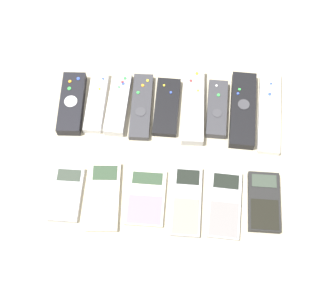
{
  "coord_description": "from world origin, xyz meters",
  "views": [
    {
      "loc": [
        0.02,
        -0.43,
        0.99
      ],
      "look_at": [
        0.0,
        0.03,
        0.01
      ],
      "focal_mm": 50.0,
      "sensor_mm": 36.0,
      "label": 1
    }
  ],
  "objects_px": {
    "remote_0": "(72,103)",
    "remote_7": "(243,110)",
    "remote_4": "(167,107)",
    "remote_8": "(269,112)",
    "remote_5": "(193,106)",
    "remote_2": "(118,103)",
    "calculator_1": "(104,196)",
    "calculator_4": "(224,204)",
    "calculator_0": "(67,194)",
    "calculator_2": "(146,198)",
    "remote_6": "(217,109)",
    "remote_3": "(141,106)",
    "calculator_3": "(187,201)",
    "remote_1": "(96,102)",
    "calculator_5": "(264,202)"
  },
  "relations": [
    {
      "from": "remote_7",
      "to": "calculator_4",
      "type": "relative_size",
      "value": 1.28
    },
    {
      "from": "remote_7",
      "to": "calculator_1",
      "type": "distance_m",
      "value": 0.39
    },
    {
      "from": "calculator_3",
      "to": "calculator_5",
      "type": "distance_m",
      "value": 0.17
    },
    {
      "from": "remote_0",
      "to": "remote_7",
      "type": "xyz_separation_m",
      "value": [
        0.41,
        0.0,
        -0.0
      ]
    },
    {
      "from": "remote_1",
      "to": "remote_3",
      "type": "relative_size",
      "value": 0.93
    },
    {
      "from": "calculator_0",
      "to": "calculator_3",
      "type": "relative_size",
      "value": 0.79
    },
    {
      "from": "remote_4",
      "to": "remote_3",
      "type": "bearing_deg",
      "value": -176.16
    },
    {
      "from": "remote_3",
      "to": "remote_6",
      "type": "xyz_separation_m",
      "value": [
        0.18,
        0.0,
        0.0
      ]
    },
    {
      "from": "remote_5",
      "to": "remote_8",
      "type": "height_order",
      "value": "remote_5"
    },
    {
      "from": "calculator_2",
      "to": "remote_6",
      "type": "bearing_deg",
      "value": 57.2
    },
    {
      "from": "calculator_0",
      "to": "calculator_4",
      "type": "distance_m",
      "value": 0.35
    },
    {
      "from": "remote_8",
      "to": "calculator_1",
      "type": "height_order",
      "value": "remote_8"
    },
    {
      "from": "remote_2",
      "to": "remote_6",
      "type": "distance_m",
      "value": 0.24
    },
    {
      "from": "calculator_0",
      "to": "calculator_4",
      "type": "height_order",
      "value": "calculator_0"
    },
    {
      "from": "remote_3",
      "to": "remote_6",
      "type": "height_order",
      "value": "remote_6"
    },
    {
      "from": "remote_1",
      "to": "calculator_1",
      "type": "height_order",
      "value": "remote_1"
    },
    {
      "from": "remote_0",
      "to": "calculator_0",
      "type": "height_order",
      "value": "remote_0"
    },
    {
      "from": "calculator_1",
      "to": "calculator_0",
      "type": "bearing_deg",
      "value": 176.69
    },
    {
      "from": "remote_0",
      "to": "remote_4",
      "type": "height_order",
      "value": "remote_0"
    },
    {
      "from": "calculator_4",
      "to": "remote_8",
      "type": "bearing_deg",
      "value": 69.0
    },
    {
      "from": "remote_2",
      "to": "calculator_3",
      "type": "bearing_deg",
      "value": -51.04
    },
    {
      "from": "remote_0",
      "to": "remote_3",
      "type": "relative_size",
      "value": 0.93
    },
    {
      "from": "calculator_2",
      "to": "calculator_3",
      "type": "bearing_deg",
      "value": -1.04
    },
    {
      "from": "remote_4",
      "to": "remote_8",
      "type": "bearing_deg",
      "value": 1.42
    },
    {
      "from": "remote_6",
      "to": "calculator_2",
      "type": "xyz_separation_m",
      "value": [
        -0.16,
        -0.23,
        -0.0
      ]
    },
    {
      "from": "remote_2",
      "to": "calculator_1",
      "type": "bearing_deg",
      "value": -89.63
    },
    {
      "from": "remote_8",
      "to": "calculator_0",
      "type": "height_order",
      "value": "remote_8"
    },
    {
      "from": "remote_7",
      "to": "remote_5",
      "type": "bearing_deg",
      "value": -178.96
    },
    {
      "from": "remote_7",
      "to": "calculator_1",
      "type": "relative_size",
      "value": 1.26
    },
    {
      "from": "remote_3",
      "to": "remote_8",
      "type": "distance_m",
      "value": 0.31
    },
    {
      "from": "calculator_0",
      "to": "calculator_4",
      "type": "relative_size",
      "value": 0.8
    },
    {
      "from": "calculator_2",
      "to": "calculator_3",
      "type": "distance_m",
      "value": 0.09
    },
    {
      "from": "remote_0",
      "to": "remote_7",
      "type": "distance_m",
      "value": 0.41
    },
    {
      "from": "calculator_2",
      "to": "remote_2",
      "type": "bearing_deg",
      "value": 110.83
    },
    {
      "from": "remote_3",
      "to": "remote_5",
      "type": "relative_size",
      "value": 0.87
    },
    {
      "from": "remote_7",
      "to": "remote_3",
      "type": "bearing_deg",
      "value": -176.73
    },
    {
      "from": "calculator_3",
      "to": "calculator_1",
      "type": "bearing_deg",
      "value": -179.16
    },
    {
      "from": "remote_5",
      "to": "calculator_4",
      "type": "distance_m",
      "value": 0.25
    },
    {
      "from": "remote_4",
      "to": "remote_1",
      "type": "bearing_deg",
      "value": -179.87
    },
    {
      "from": "remote_3",
      "to": "remote_4",
      "type": "relative_size",
      "value": 1.13
    },
    {
      "from": "remote_2",
      "to": "remote_8",
      "type": "xyz_separation_m",
      "value": [
        0.37,
        -0.0,
        -0.0
      ]
    },
    {
      "from": "remote_8",
      "to": "remote_0",
      "type": "bearing_deg",
      "value": -176.13
    },
    {
      "from": "remote_0",
      "to": "calculator_5",
      "type": "distance_m",
      "value": 0.51
    },
    {
      "from": "remote_0",
      "to": "remote_8",
      "type": "distance_m",
      "value": 0.48
    },
    {
      "from": "calculator_2",
      "to": "remote_0",
      "type": "bearing_deg",
      "value": 131.87
    },
    {
      "from": "remote_7",
      "to": "remote_6",
      "type": "bearing_deg",
      "value": -177.6
    },
    {
      "from": "remote_4",
      "to": "calculator_1",
      "type": "height_order",
      "value": "remote_4"
    },
    {
      "from": "calculator_1",
      "to": "remote_2",
      "type": "bearing_deg",
      "value": 85.18
    },
    {
      "from": "calculator_4",
      "to": "remote_7",
      "type": "bearing_deg",
      "value": 83.08
    },
    {
      "from": "remote_7",
      "to": "calculator_4",
      "type": "bearing_deg",
      "value": -97.47
    }
  ]
}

